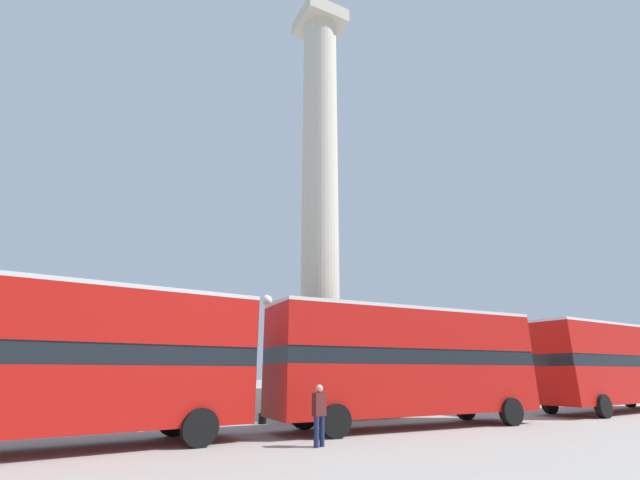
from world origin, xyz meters
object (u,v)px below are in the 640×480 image
at_px(bus_a, 611,363).
at_px(bus_c, 408,360).
at_px(monument_column, 320,238).
at_px(bus_b, 48,356).
at_px(equestrian_statue, 24,374).
at_px(pedestrian_near_lamp, 319,412).
at_px(street_lamp, 265,344).

relative_size(bus_a, bus_c, 1.07).
height_order(monument_column, bus_b, monument_column).
height_order(monument_column, bus_a, monument_column).
xyz_separation_m(equestrian_statue, pedestrian_near_lamp, (8.48, -13.66, -1.00)).
height_order(monument_column, pedestrian_near_lamp, monument_column).
relative_size(bus_b, bus_c, 1.01).
relative_size(bus_a, street_lamp, 2.28).
bearing_deg(bus_c, monument_column, 100.28).
distance_m(monument_column, bus_c, 8.59).
distance_m(bus_b, equestrian_statue, 11.49).
xyz_separation_m(equestrian_statue, street_lamp, (8.98, -7.80, 1.16)).
distance_m(bus_a, street_lamp, 18.36).
xyz_separation_m(monument_column, equestrian_statue, (-12.59, 5.73, -6.89)).
bearing_deg(monument_column, street_lamp, -150.21).
bearing_deg(pedestrian_near_lamp, bus_c, -175.67).
bearing_deg(bus_a, pedestrian_near_lamp, -176.62).
bearing_deg(equestrian_statue, bus_b, -74.97).
bearing_deg(monument_column, equestrian_statue, 155.53).
bearing_deg(monument_column, bus_a, -20.54).
height_order(monument_column, street_lamp, monument_column).
relative_size(bus_a, pedestrian_near_lamp, 7.23).
bearing_deg(street_lamp, monument_column, 29.79).
relative_size(monument_column, street_lamp, 4.79).
distance_m(monument_column, pedestrian_near_lamp, 11.91).
relative_size(equestrian_statue, pedestrian_near_lamp, 4.01).
bearing_deg(monument_column, bus_c, -81.41).
bearing_deg(equestrian_statue, bus_c, -33.62).
bearing_deg(bus_a, equestrian_statue, 153.23).
relative_size(monument_column, bus_a, 2.10).
distance_m(bus_b, bus_c, 11.78).
bearing_deg(equestrian_statue, bus_a, -15.74).
distance_m(bus_c, pedestrian_near_lamp, 5.66).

